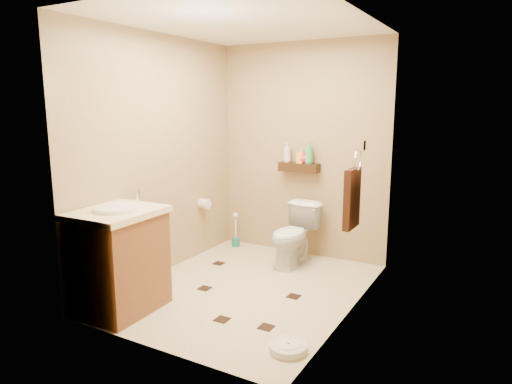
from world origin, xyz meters
The scene contains 18 objects.
ground centered at (0.00, 0.00, 0.00)m, with size 2.50×2.50×0.00m, color beige.
wall_back centered at (0.00, 1.25, 1.20)m, with size 2.00×0.04×2.40m, color #9F865B.
wall_front centered at (0.00, -1.25, 1.20)m, with size 2.00×0.04×2.40m, color #9F865B.
wall_left centered at (-1.00, 0.00, 1.20)m, with size 0.04×2.50×2.40m, color #9F865B.
wall_right centered at (1.00, 0.00, 1.20)m, with size 0.04×2.50×2.40m, color #9F865B.
ceiling centered at (0.00, 0.00, 2.40)m, with size 2.00×2.50×0.02m, color white.
wall_shelf centered at (0.00, 1.17, 1.02)m, with size 0.46×0.14×0.10m, color #341B0E.
floor_accents centered at (0.04, -0.05, 0.00)m, with size 1.25×1.38×0.01m.
toilet centered at (0.10, 0.83, 0.33)m, with size 0.37×0.65×0.66m, color white.
vanity centered at (-0.70, -0.90, 0.45)m, with size 0.61×0.73×1.01m.
bathroom_scale centered at (0.82, -0.81, 0.03)m, with size 0.28×0.28×0.05m.
toilet_brush centered at (-0.79, 1.07, 0.15)m, with size 0.10×0.10×0.43m.
towel_ring centered at (0.91, 0.25, 0.95)m, with size 0.12×0.30×0.76m.
toilet_paper centered at (-0.94, 0.65, 0.60)m, with size 0.12×0.11×0.12m.
bottle_a centered at (-0.15, 1.17, 1.18)m, with size 0.09×0.09×0.23m, color beige.
bottle_b centered at (0.02, 1.17, 1.16)m, with size 0.08×0.08×0.17m, color yellow.
bottle_c centered at (0.06, 1.17, 1.14)m, with size 0.11×0.11×0.14m, color red.
bottle_d centered at (0.12, 1.17, 1.19)m, with size 0.10×0.10×0.25m, color green.
Camera 1 is at (2.07, -3.50, 1.71)m, focal length 32.00 mm.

